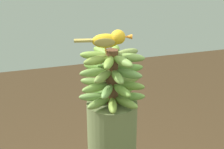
% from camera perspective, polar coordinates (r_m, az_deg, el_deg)
% --- Properties ---
extents(banana_bunch, '(0.27, 0.27, 0.23)m').
position_cam_1_polar(banana_bunch, '(1.37, -0.03, -0.43)').
color(banana_bunch, brown).
rests_on(banana_bunch, banana_tree).
extents(perched_bird, '(0.07, 0.21, 0.09)m').
position_cam_1_polar(perched_bird, '(1.29, -0.35, 5.78)').
color(perched_bird, '#C68933').
rests_on(perched_bird, banana_bunch).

